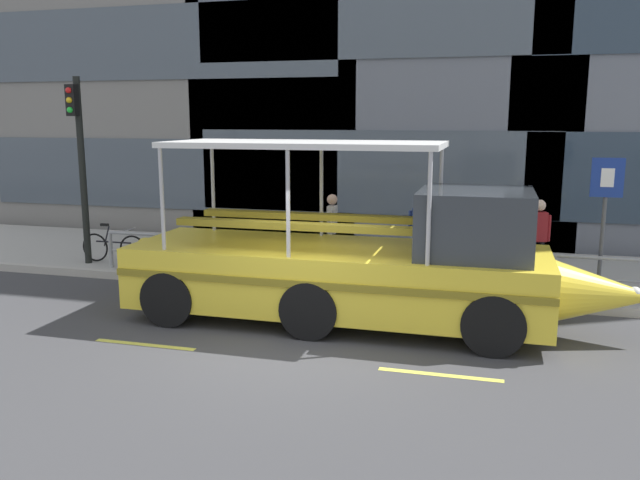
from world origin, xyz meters
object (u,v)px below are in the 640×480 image
object	(u,v)px
parking_sign	(605,203)
pedestrian_mid_right	(332,225)
duck_tour_boat	(366,266)
pedestrian_near_bow	(538,232)
leaned_bicycle	(114,247)
traffic_light_pole	(80,153)
pedestrian_mid_left	(419,227)

from	to	relation	value
parking_sign	pedestrian_mid_right	distance (m)	5.75
parking_sign	pedestrian_mid_right	world-z (taller)	parking_sign
parking_sign	duck_tour_boat	world-z (taller)	duck_tour_boat
pedestrian_near_bow	parking_sign	bearing A→B (deg)	-37.87
pedestrian_near_bow	leaned_bicycle	bearing A→B (deg)	-175.43
traffic_light_pole	pedestrian_mid_right	world-z (taller)	traffic_light_pole
parking_sign	leaned_bicycle	bearing A→B (deg)	179.50
traffic_light_pole	parking_sign	size ratio (longest dim) A/B	1.62
pedestrian_mid_right	leaned_bicycle	bearing A→B (deg)	-173.44
pedestrian_mid_left	pedestrian_mid_right	world-z (taller)	pedestrian_mid_right
duck_tour_boat	pedestrian_mid_left	bearing A→B (deg)	80.83
leaned_bicycle	duck_tour_boat	bearing A→B (deg)	-20.05
traffic_light_pole	pedestrian_mid_left	world-z (taller)	traffic_light_pole
duck_tour_boat	pedestrian_mid_right	bearing A→B (deg)	114.50
parking_sign	pedestrian_near_bow	world-z (taller)	parking_sign
parking_sign	duck_tour_boat	xyz separation A→B (m)	(-4.25, -2.37, -0.98)
traffic_light_pole	parking_sign	world-z (taller)	traffic_light_pole
parking_sign	leaned_bicycle	world-z (taller)	parking_sign
leaned_bicycle	pedestrian_mid_right	xyz separation A→B (m)	(5.36, 0.62, 0.70)
parking_sign	pedestrian_mid_left	size ratio (longest dim) A/B	1.57
parking_sign	pedestrian_near_bow	bearing A→B (deg)	142.13
pedestrian_mid_right	parking_sign	bearing A→B (deg)	-7.18
traffic_light_pole	duck_tour_boat	bearing A→B (deg)	-16.75
traffic_light_pole	pedestrian_mid_right	bearing A→B (deg)	8.33
pedestrian_mid_left	pedestrian_mid_right	distance (m)	1.99
leaned_bicycle	traffic_light_pole	bearing A→B (deg)	-156.77
leaned_bicycle	pedestrian_near_bow	distance (m)	9.93
pedestrian_mid_right	duck_tour_boat	bearing A→B (deg)	-65.50
leaned_bicycle	pedestrian_mid_right	bearing A→B (deg)	6.56
duck_tour_boat	pedestrian_near_bow	bearing A→B (deg)	46.30
traffic_light_pole	pedestrian_near_bow	bearing A→B (deg)	5.70
pedestrian_mid_left	pedestrian_mid_right	xyz separation A→B (m)	(-1.96, -0.34, 0.02)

